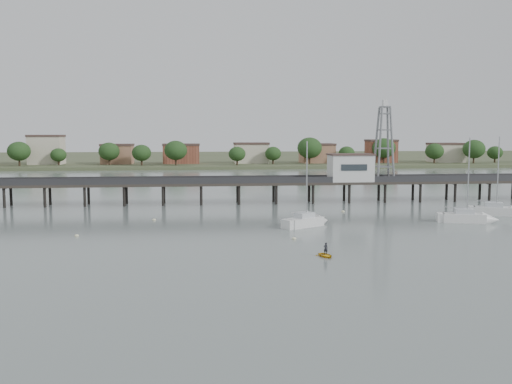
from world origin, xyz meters
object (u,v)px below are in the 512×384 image
sailboat_d (473,218)px  pier (220,184)px  sailboat_c (310,221)px  yellow_dinghy (326,257)px  sailboat_e (502,211)px  lattice_tower (384,144)px

sailboat_d → pier: bearing=160.7°
pier → sailboat_c: bearing=-66.6°
sailboat_c → yellow_dinghy: size_ratio=5.38×
sailboat_d → yellow_dinghy: size_ratio=5.61×
sailboat_e → sailboat_d: bearing=-117.4°
lattice_tower → sailboat_c: size_ratio=1.22×
sailboat_e → sailboat_c: size_ratio=1.05×
sailboat_e → yellow_dinghy: bearing=-118.3°
pier → yellow_dinghy: (9.27, -47.38, -3.79)m
lattice_tower → sailboat_c: (-19.78, -27.11, -10.46)m
lattice_tower → sailboat_e: size_ratio=1.16×
lattice_tower → yellow_dinghy: 53.49m
sailboat_e → yellow_dinghy: sailboat_e is taller
pier → sailboat_d: 45.11m
sailboat_d → lattice_tower: bearing=117.1°
pier → sailboat_c: (11.72, -27.11, -3.15)m
lattice_tower → sailboat_d: bearing=-79.8°
lattice_tower → sailboat_d: 28.98m
lattice_tower → sailboat_e: 26.03m
sailboat_c → sailboat_d: bearing=-32.0°
lattice_tower → sailboat_c: 35.15m
sailboat_c → yellow_dinghy: (-2.45, -20.26, -0.64)m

